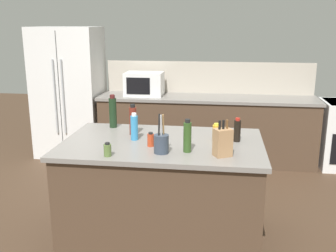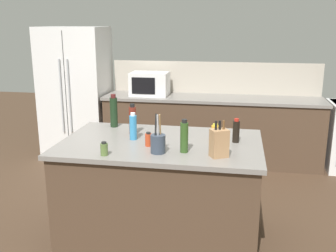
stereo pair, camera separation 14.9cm
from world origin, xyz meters
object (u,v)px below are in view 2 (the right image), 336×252
at_px(wine_bottle, 114,112).
at_px(vinegar_bottle, 133,120).
at_px(dish_soap_bottle, 133,127).
at_px(utensil_crock, 158,143).
at_px(soy_sauce_bottle, 236,131).
at_px(spice_jar_oregano, 104,149).
at_px(honey_jar, 215,133).
at_px(microwave, 150,84).
at_px(knife_block, 219,143).
at_px(spice_jar_paprika, 148,140).
at_px(refrigerator, 76,92).
at_px(olive_oil_bottle, 184,137).

distance_m(wine_bottle, vinegar_bottle, 0.34).
bearing_deg(dish_soap_bottle, utensil_crock, -48.17).
bearing_deg(utensil_crock, soy_sauce_bottle, 33.36).
distance_m(utensil_crock, wine_bottle, 0.94).
height_order(spice_jar_oregano, honey_jar, honey_jar).
xyz_separation_m(microwave, honey_jar, (1.06, -2.09, -0.09)).
xyz_separation_m(knife_block, dish_soap_bottle, (-0.78, 0.34, 0.00)).
bearing_deg(microwave, knife_block, -65.95).
xyz_separation_m(spice_jar_paprika, honey_jar, (0.55, 0.26, 0.02)).
height_order(refrigerator, honey_jar, refrigerator).
xyz_separation_m(microwave, spice_jar_oregano, (0.23, -2.64, -0.11)).
relative_size(microwave, honey_jar, 3.46).
bearing_deg(dish_soap_bottle, olive_oil_bottle, -28.76).
bearing_deg(olive_oil_bottle, honey_jar, 58.14).
bearing_deg(honey_jar, knife_block, -82.44).
distance_m(microwave, spice_jar_oregano, 2.65).
relative_size(utensil_crock, olive_oil_bottle, 1.17).
distance_m(wine_bottle, honey_jar, 1.08).
distance_m(knife_block, spice_jar_oregano, 0.90).
bearing_deg(spice_jar_paprika, microwave, 102.50).
bearing_deg(soy_sauce_bottle, spice_jar_oregano, -152.15).
bearing_deg(honey_jar, wine_bottle, 163.51).
bearing_deg(wine_bottle, soy_sauce_bottle, -14.82).
xyz_separation_m(microwave, wine_bottle, (0.04, -1.78, -0.01)).
height_order(microwave, knife_block, microwave).
xyz_separation_m(knife_block, wine_bottle, (-1.08, 0.73, 0.04)).
relative_size(utensil_crock, honey_jar, 2.08).
distance_m(knife_block, dish_soap_bottle, 0.85).
distance_m(soy_sauce_bottle, vinegar_bottle, 0.96).
bearing_deg(soy_sauce_bottle, wine_bottle, 165.18).
relative_size(spice_jar_oregano, spice_jar_paprika, 0.91).
relative_size(utensil_crock, spice_jar_oregano, 2.89).
xyz_separation_m(utensil_crock, spice_jar_paprika, (-0.12, 0.16, -0.03)).
relative_size(knife_block, soy_sauce_bottle, 1.36).
bearing_deg(dish_soap_bottle, honey_jar, 7.13).
relative_size(microwave, soy_sauce_bottle, 2.50).
xyz_separation_m(microwave, knife_block, (1.12, -2.51, -0.05)).
bearing_deg(knife_block, vinegar_bottle, 120.39).
relative_size(microwave, knife_block, 1.83).
bearing_deg(knife_block, wine_bottle, 117.65).
xyz_separation_m(refrigerator, microwave, (1.15, -0.05, 0.16)).
bearing_deg(honey_jar, utensil_crock, -135.77).
xyz_separation_m(olive_oil_bottle, dish_soap_bottle, (-0.50, 0.27, -0.01)).
xyz_separation_m(spice_jar_oregano, honey_jar, (0.83, 0.55, 0.02)).
bearing_deg(wine_bottle, spice_jar_oregano, -77.31).
distance_m(spice_jar_oregano, vinegar_bottle, 0.64).
bearing_deg(wine_bottle, honey_jar, -16.49).
distance_m(microwave, soy_sauce_bottle, 2.44).
xyz_separation_m(microwave, olive_oil_bottle, (0.84, -2.45, -0.04)).
height_order(knife_block, soy_sauce_bottle, knife_block).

